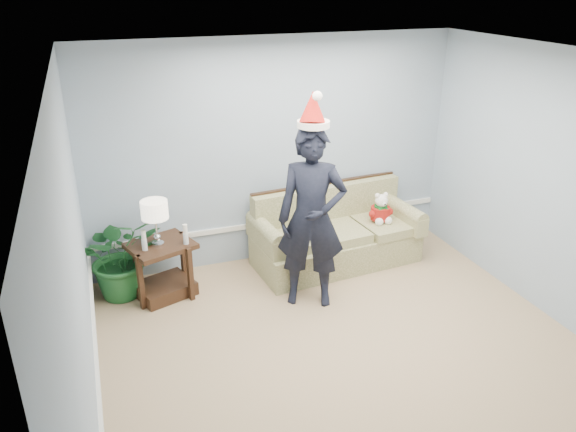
% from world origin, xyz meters
% --- Properties ---
extents(room_shell, '(4.54, 5.04, 2.74)m').
position_xyz_m(room_shell, '(0.00, 0.00, 1.35)').
color(room_shell, tan).
rests_on(room_shell, ground).
extents(wainscot_trim, '(4.49, 4.99, 0.06)m').
position_xyz_m(wainscot_trim, '(-1.18, 1.18, 0.45)').
color(wainscot_trim, white).
rests_on(wainscot_trim, room_shell).
extents(sofa, '(2.05, 1.01, 0.93)m').
position_xyz_m(sofa, '(0.63, 2.08, 0.33)').
color(sofa, '#606931').
rests_on(sofa, room_shell).
extents(side_table, '(0.80, 0.73, 0.63)m').
position_xyz_m(side_table, '(-1.48, 1.98, 0.25)').
color(side_table, '#3D2516').
rests_on(side_table, room_shell).
extents(table_lamp, '(0.28, 0.28, 0.51)m').
position_xyz_m(table_lamp, '(-1.51, 1.96, 1.02)').
color(table_lamp, silver).
rests_on(table_lamp, side_table).
extents(candle_pair, '(0.49, 0.06, 0.23)m').
position_xyz_m(candle_pair, '(-1.44, 1.89, 0.74)').
color(candle_pair, silver).
rests_on(candle_pair, side_table).
extents(houseplant, '(0.95, 0.85, 0.96)m').
position_xyz_m(houseplant, '(-1.90, 2.15, 0.48)').
color(houseplant, '#1A5425').
rests_on(houseplant, room_shell).
extents(man, '(0.84, 0.72, 1.95)m').
position_xyz_m(man, '(0.00, 1.32, 0.98)').
color(man, black).
rests_on(man, room_shell).
extents(santa_hat, '(0.42, 0.45, 0.38)m').
position_xyz_m(santa_hat, '(0.00, 1.34, 2.10)').
color(santa_hat, white).
rests_on(santa_hat, man).
extents(teddy_bear, '(0.24, 0.27, 0.39)m').
position_xyz_m(teddy_bear, '(1.19, 1.98, 0.63)').
color(teddy_bear, white).
rests_on(teddy_bear, sofa).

